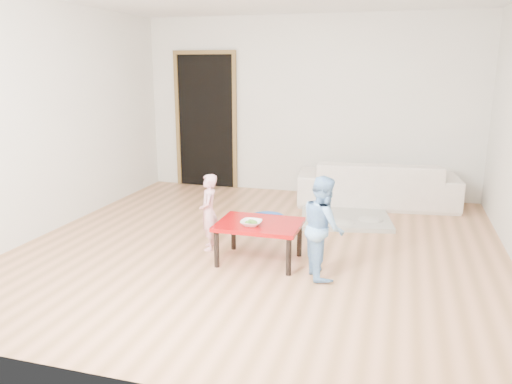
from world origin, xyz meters
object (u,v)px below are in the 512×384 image
at_px(bowl, 251,223).
at_px(child_pink, 209,212).
at_px(child_blue, 323,227).
at_px(basin, 267,221).
at_px(sofa, 377,183).
at_px(red_table, 259,242).

bearing_deg(bowl, child_pink, 151.06).
height_order(child_pink, child_blue, child_blue).
xyz_separation_m(child_pink, basin, (0.39, 0.90, -0.34)).
bearing_deg(child_pink, sofa, 125.91).
relative_size(sofa, child_blue, 2.28).
bearing_deg(red_table, sofa, 68.14).
bearing_deg(child_pink, basin, 137.55).
height_order(red_table, child_blue, child_blue).
height_order(child_pink, basin, child_pink).
distance_m(red_table, child_blue, 0.72).
bearing_deg(basin, sofa, 48.74).
distance_m(child_pink, child_blue, 1.30).
relative_size(child_pink, basin, 1.94).
bearing_deg(child_pink, red_table, 53.11).
distance_m(sofa, child_pink, 2.77).
relative_size(red_table, bowl, 3.99).
xyz_separation_m(sofa, red_table, (-0.99, -2.46, -0.11)).
bearing_deg(sofa, basin, 41.99).
distance_m(bowl, child_pink, 0.64).
relative_size(child_pink, child_blue, 0.86).
bearing_deg(basin, bowl, -82.05).
xyz_separation_m(child_blue, basin, (-0.86, 1.25, -0.40)).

